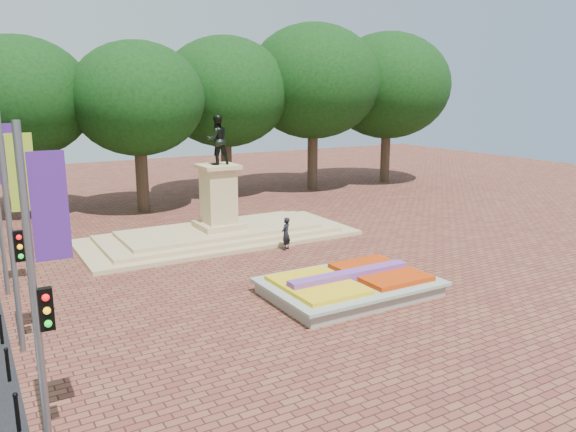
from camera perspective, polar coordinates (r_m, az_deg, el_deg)
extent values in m
plane|color=brown|center=(22.64, 1.16, -6.85)|extent=(90.00, 90.00, 0.00)
cube|color=gray|center=(21.54, 6.25, -7.33)|extent=(6.00, 4.00, 0.45)
cube|color=#A6B1A0|center=(21.44, 6.27, -6.64)|extent=(6.30, 4.30, 0.12)
cube|color=red|center=(22.26, 9.30, -5.66)|extent=(2.60, 3.40, 0.22)
cube|color=yellow|center=(20.62, 3.01, -7.02)|extent=(2.60, 3.40, 0.18)
cube|color=#6C389B|center=(21.37, 6.28, -6.08)|extent=(5.20, 0.55, 0.38)
cube|color=tan|center=(29.44, -6.97, -2.14)|extent=(14.00, 6.00, 0.20)
cube|color=tan|center=(29.39, -6.98, -1.77)|extent=(12.00, 5.00, 0.20)
cube|color=tan|center=(29.34, -6.99, -1.39)|extent=(10.00, 4.00, 0.20)
cube|color=tan|center=(29.29, -7.00, -0.91)|extent=(2.20, 2.20, 0.30)
cube|color=tan|center=(28.97, -7.08, 2.07)|extent=(1.50, 1.50, 2.80)
cube|color=tan|center=(28.73, -7.16, 5.01)|extent=(1.90, 1.90, 0.20)
imported|color=black|center=(28.59, -7.24, 7.70)|extent=(1.22, 0.95, 2.50)
cylinder|color=#3C2E20|center=(36.78, -24.98, 2.74)|extent=(0.80, 0.80, 4.00)
ellipsoid|color=black|center=(36.37, -25.67, 10.03)|extent=(8.80, 8.80, 7.48)
cylinder|color=#3C2E20|center=(38.02, -14.44, 3.80)|extent=(0.80, 0.80, 4.00)
ellipsoid|color=black|center=(37.63, -14.84, 10.88)|extent=(8.80, 8.80, 7.48)
cylinder|color=#3C2E20|center=(40.45, -4.86, 4.66)|extent=(0.80, 0.80, 4.00)
ellipsoid|color=black|center=(40.08, -4.98, 11.32)|extent=(8.80, 8.80, 7.48)
cylinder|color=#3C2E20|center=(43.88, 3.46, 5.30)|extent=(0.80, 0.80, 4.00)
ellipsoid|color=black|center=(43.54, 3.54, 11.43)|extent=(8.80, 8.80, 7.48)
cylinder|color=#3C2E20|center=(48.09, 10.46, 5.75)|extent=(0.80, 0.80, 4.00)
ellipsoid|color=black|center=(47.77, 10.69, 11.34)|extent=(8.80, 8.80, 7.48)
cylinder|color=slate|center=(12.43, -24.39, -7.49)|extent=(0.16, 0.16, 7.00)
cube|color=#491E7E|center=(12.01, -23.04, 0.89)|extent=(0.70, 0.04, 2.20)
cylinder|color=slate|center=(17.71, -26.35, -1.90)|extent=(0.16, 0.16, 7.00)
cube|color=#95B524|center=(17.42, -25.45, 4.01)|extent=(0.70, 0.04, 2.20)
cube|color=#491E7E|center=(22.88, -26.72, 5.65)|extent=(0.70, 0.04, 2.20)
cube|color=black|center=(12.55, -23.36, -8.66)|extent=(0.28, 0.18, 0.90)
cube|color=black|center=(17.80, -25.61, -2.76)|extent=(0.28, 0.18, 0.90)
cylinder|color=black|center=(14.65, -25.80, -17.66)|extent=(0.10, 0.10, 0.90)
sphere|color=black|center=(14.43, -25.98, -16.03)|extent=(0.12, 0.12, 0.12)
cylinder|color=black|center=(16.97, -26.57, -13.48)|extent=(0.10, 0.10, 0.90)
sphere|color=black|center=(16.78, -26.73, -12.03)|extent=(0.12, 0.12, 0.12)
cylinder|color=black|center=(19.37, -27.14, -10.32)|extent=(0.10, 0.10, 0.90)
imported|color=black|center=(27.08, -0.22, -1.81)|extent=(0.70, 0.64, 1.61)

